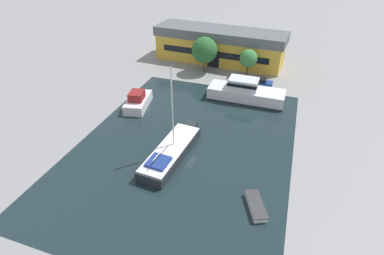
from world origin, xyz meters
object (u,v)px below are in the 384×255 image
Objects in this scene: parked_car at (260,82)px; motor_cruiser at (245,92)px; quay_tree_by_water at (205,50)px; quay_tree_near_building at (248,58)px; warehouse_building at (219,45)px; sailboat_moored at (172,151)px; small_dinghy at (256,206)px; cabin_boat at (138,101)px.

motor_cruiser is at bearing -17.63° from parked_car.
motor_cruiser is (9.59, -8.95, -2.95)m from quay_tree_by_water.
parked_car is (2.96, -3.86, -2.67)m from quay_tree_near_building.
warehouse_building is 32.82m from sailboat_moored.
small_dinghy is at bearing -64.66° from quay_tree_by_water.
quay_tree_near_building is 0.77× the size of cabin_boat.
motor_cruiser is at bearing 16.03° from cabin_boat.
cabin_boat is (-9.48, 9.64, 0.26)m from sailboat_moored.
quay_tree_by_water is 13.44m from motor_cruiser.
quay_tree_near_building is 32.51m from small_dinghy.
motor_cruiser is 22.86m from small_dinghy.
small_dinghy is at bearing -166.25° from motor_cruiser.
quay_tree_by_water reaches higher than quay_tree_near_building.
small_dinghy is (10.91, -4.95, -0.41)m from sailboat_moored.
quay_tree_near_building is 1.27× the size of small_dinghy.
quay_tree_by_water reaches higher than cabin_boat.
cabin_boat reaches higher than parked_car.
small_dinghy is (5.18, -22.25, -1.00)m from motor_cruiser.
quay_tree_by_water is (-1.27, -6.37, 0.89)m from warehouse_building.
small_dinghy is (14.77, -31.19, -3.95)m from quay_tree_by_water.
parked_car is at bearing -52.46° from quay_tree_near_building.
parked_car is at bearing 73.25° from small_dinghy.
sailboat_moored is 13.52m from cabin_boat.
sailboat_moored is (-4.37, -26.73, -2.77)m from quay_tree_near_building.
quay_tree_by_water is at bearing -176.59° from quay_tree_near_building.
sailboat_moored is at bearing -56.17° from cabin_boat.
parked_car is 0.35× the size of motor_cruiser.
small_dinghy is at bearing -66.23° from warehouse_building.
cabin_boat is at bearing -108.70° from quay_tree_by_water.
warehouse_building reaches higher than small_dinghy.
quay_tree_near_building is at bearing 40.30° from cabin_boat.
warehouse_building reaches higher than parked_car.
warehouse_building is 6.56m from quay_tree_by_water.
cabin_boat reaches higher than small_dinghy.
sailboat_moored is at bearing 131.52° from small_dinghy.
sailboat_moored reaches higher than warehouse_building.
cabin_boat is at bearing -53.41° from parked_car.
quay_tree_near_building is at bearing 3.41° from quay_tree_by_water.
quay_tree_near_building is at bearing -144.09° from parked_car.
quay_tree_near_building is at bearing 85.36° from sailboat_moored.
motor_cruiser reaches higher than small_dinghy.
warehouse_building is at bearing 85.70° from small_dinghy.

